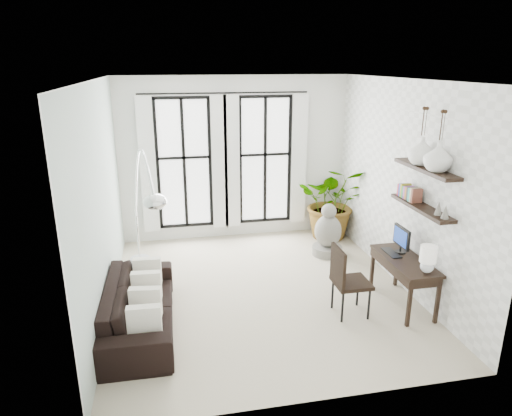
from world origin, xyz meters
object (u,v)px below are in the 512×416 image
object	(u,v)px
plant	(333,202)
desk_chair	(346,277)
buddha	(328,234)
desk	(407,263)
arc_lamp	(142,181)
sofa	(139,306)

from	to	relation	value
plant	desk_chair	xyz separation A→B (m)	(-0.88, -2.88, -0.17)
desk_chair	buddha	bearing A→B (deg)	76.66
desk	desk_chair	world-z (taller)	desk
plant	arc_lamp	distance (m)	4.06
plant	buddha	bearing A→B (deg)	-115.49
sofa	plant	size ratio (longest dim) A/B	1.47
buddha	desk	bearing A→B (deg)	-77.71
plant	desk	world-z (taller)	plant
desk_chair	desk	bearing A→B (deg)	2.39
desk_chair	arc_lamp	size ratio (longest dim) A/B	0.42
desk_chair	sofa	bearing A→B (deg)	175.71
desk	buddha	bearing A→B (deg)	102.29
desk	arc_lamp	bearing A→B (deg)	160.82
sofa	desk_chair	size ratio (longest dim) A/B	2.18
plant	desk	size ratio (longest dim) A/B	1.23
plant	sofa	bearing A→B (deg)	-144.20
desk	sofa	bearing A→B (deg)	177.29
desk_chair	plant	bearing A→B (deg)	73.03
plant	desk	bearing A→B (deg)	-89.04
sofa	arc_lamp	bearing A→B (deg)	-4.45
buddha	sofa	bearing A→B (deg)	-150.85
sofa	plant	distance (m)	4.58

